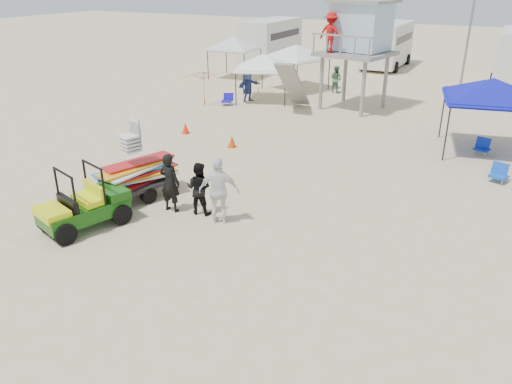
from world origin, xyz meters
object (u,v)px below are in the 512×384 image
at_px(surf_trailer, 136,170).
at_px(man_left, 170,183).
at_px(utility_cart, 81,201).
at_px(lifeguard_tower, 356,31).
at_px(canopy_blue, 494,82).

relative_size(surf_trailer, man_left, 1.45).
bearing_deg(utility_cart, man_left, 53.21).
distance_m(utility_cart, surf_trailer, 2.33).
distance_m(utility_cart, lifeguard_tower, 17.27).
relative_size(surf_trailer, canopy_blue, 0.69).
relative_size(man_left, canopy_blue, 0.48).
xyz_separation_m(utility_cart, man_left, (1.52, 2.03, 0.08)).
bearing_deg(canopy_blue, utility_cart, -127.45).
xyz_separation_m(surf_trailer, canopy_blue, (9.34, 9.86, 1.87)).
relative_size(utility_cart, man_left, 1.42).
bearing_deg(canopy_blue, lifeguard_tower, 146.09).
xyz_separation_m(surf_trailer, lifeguard_tower, (2.48, 14.47, 3.01)).
bearing_deg(lifeguard_tower, man_left, -93.75).
bearing_deg(man_left, surf_trailer, -11.73).
relative_size(utility_cart, canopy_blue, 0.68).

